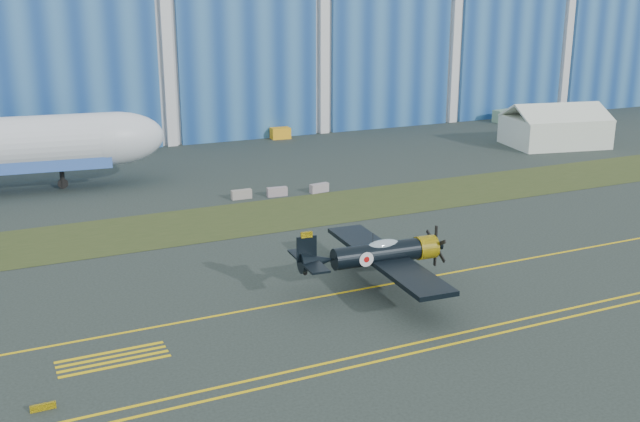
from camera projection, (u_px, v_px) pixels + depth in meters
name	position (u px, v px, depth m)	size (l,w,h in m)	color
ground	(340.00, 264.00, 55.45)	(260.00, 260.00, 0.00)	#2C3734
grass_median	(271.00, 215.00, 67.61)	(260.00, 10.00, 0.02)	#475128
hangar	(130.00, 22.00, 113.63)	(220.00, 45.70, 30.00)	silver
taxiway_centreline	(373.00, 287.00, 51.10)	(200.00, 0.20, 0.02)	yellow
edge_line_near	(453.00, 344.00, 42.85)	(80.00, 0.20, 0.02)	yellow
edge_line_far	(443.00, 337.00, 43.72)	(80.00, 0.20, 0.02)	yellow
hold_short_ladder	(113.00, 359.00, 41.08)	(6.00, 2.40, 0.02)	yellow
guard_board_left	(43.00, 407.00, 36.02)	(1.20, 0.15, 0.35)	yellow
warbird	(377.00, 254.00, 49.94)	(12.71, 15.00, 4.24)	black
tent	(555.00, 124.00, 97.60)	(13.64, 11.08, 5.65)	white
shipping_container	(122.00, 143.00, 93.17)	(5.85, 2.34, 2.54)	white
tug	(280.00, 133.00, 102.81)	(2.61, 1.63, 1.52)	#FFAF1B
gse_box	(503.00, 116.00, 115.79)	(3.18, 1.69, 1.91)	#7DA88A
barrier_a	(241.00, 194.00, 72.86)	(2.00, 0.60, 0.90)	gray
barrier_b	(277.00, 192.00, 73.82)	(2.00, 0.60, 0.90)	gray
barrier_c	(319.00, 188.00, 75.24)	(2.00, 0.60, 0.90)	#9B8F99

